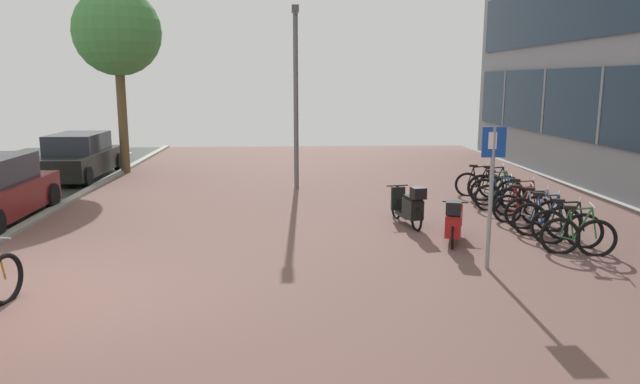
# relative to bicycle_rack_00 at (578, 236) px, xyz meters

# --- Properties ---
(ground) EXTENTS (21.00, 40.00, 0.13)m
(ground) POSITION_rel_bicycle_rack_00_xyz_m (-7.26, -1.61, -0.37)
(ground) COLOR #303730
(bicycle_rack_00) EXTENTS (1.31, 0.52, 0.99)m
(bicycle_rack_00) POSITION_rel_bicycle_rack_00_xyz_m (0.00, 0.00, 0.00)
(bicycle_rack_00) COLOR black
(bicycle_rack_00) RESTS_ON ground
(bicycle_rack_01) EXTENTS (1.18, 0.75, 0.98)m
(bicycle_rack_01) POSITION_rel_bicycle_rack_00_xyz_m (0.08, 0.61, -0.00)
(bicycle_rack_01) COLOR black
(bicycle_rack_01) RESTS_ON ground
(bicycle_rack_02) EXTENTS (1.23, 0.70, 1.00)m
(bicycle_rack_02) POSITION_rel_bicycle_rack_00_xyz_m (-0.05, 1.22, 0.00)
(bicycle_rack_02) COLOR black
(bicycle_rack_02) RESTS_ON ground
(bicycle_rack_03) EXTENTS (1.23, 0.65, 0.98)m
(bicycle_rack_03) POSITION_rel_bicycle_rack_00_xyz_m (0.01, 1.83, -0.00)
(bicycle_rack_03) COLOR black
(bicycle_rack_03) RESTS_ON ground
(bicycle_rack_04) EXTENTS (1.26, 0.49, 0.93)m
(bicycle_rack_04) POSITION_rel_bicycle_rack_00_xyz_m (-0.06, 2.44, -0.02)
(bicycle_rack_04) COLOR black
(bicycle_rack_04) RESTS_ON ground
(bicycle_rack_05) EXTENTS (1.28, 0.62, 0.97)m
(bicycle_rack_05) POSITION_rel_bicycle_rack_00_xyz_m (0.19, 3.05, -0.01)
(bicycle_rack_05) COLOR black
(bicycle_rack_05) RESTS_ON ground
(bicycle_rack_06) EXTENTS (1.27, 0.54, 0.95)m
(bicycle_rack_06) POSITION_rel_bicycle_rack_00_xyz_m (-0.08, 3.66, -0.01)
(bicycle_rack_06) COLOR black
(bicycle_rack_06) RESTS_ON ground
(bicycle_rack_07) EXTENTS (1.27, 0.66, 1.00)m
(bicycle_rack_07) POSITION_rel_bicycle_rack_00_xyz_m (0.03, 4.27, 0.00)
(bicycle_rack_07) COLOR black
(bicycle_rack_07) RESTS_ON ground
(bicycle_rack_08) EXTENTS (1.36, 0.52, 1.02)m
(bicycle_rack_08) POSITION_rel_bicycle_rack_00_xyz_m (0.17, 4.88, 0.01)
(bicycle_rack_08) COLOR black
(bicycle_rack_08) RESTS_ON ground
(bicycle_rack_09) EXTENTS (1.25, 0.59, 0.96)m
(bicycle_rack_09) POSITION_rel_bicycle_rack_00_xyz_m (-0.03, 5.49, -0.01)
(bicycle_rack_09) COLOR black
(bicycle_rack_09) RESTS_ON ground
(scooter_near) EXTENTS (0.65, 1.69, 0.97)m
(scooter_near) POSITION_rel_bicycle_rack_00_xyz_m (-2.64, 2.30, 0.09)
(scooter_near) COLOR black
(scooter_near) RESTS_ON ground
(scooter_mid) EXTENTS (0.78, 1.57, 0.95)m
(scooter_mid) POSITION_rel_bicycle_rack_00_xyz_m (-2.07, 0.89, 0.08)
(scooter_mid) COLOR black
(scooter_mid) RESTS_ON ground
(parked_car_far) EXTENTS (1.89, 4.42, 1.45)m
(parked_car_far) POSITION_rel_bicycle_rack_00_xyz_m (-12.20, 9.44, 0.33)
(parked_car_far) COLOR black
(parked_car_far) RESTS_ON ground
(parking_sign) EXTENTS (0.40, 0.07, 2.41)m
(parking_sign) POSITION_rel_bicycle_rack_00_xyz_m (-1.93, -0.70, 1.15)
(parking_sign) COLOR gray
(parking_sign) RESTS_ON ground
(lamp_post) EXTENTS (0.20, 0.52, 5.25)m
(lamp_post) POSITION_rel_bicycle_rack_00_xyz_m (-5.04, 7.15, 2.59)
(lamp_post) COLOR slate
(lamp_post) RESTS_ON ground
(street_tree) EXTENTS (2.92, 2.92, 6.23)m
(street_tree) POSITION_rel_bicycle_rack_00_xyz_m (-10.95, 10.50, 4.38)
(street_tree) COLOR brown
(street_tree) RESTS_ON ground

